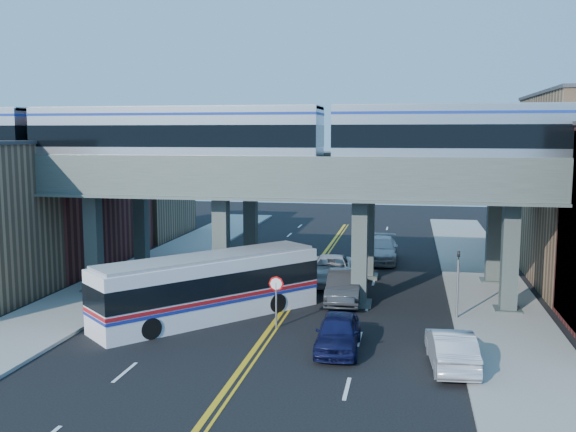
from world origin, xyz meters
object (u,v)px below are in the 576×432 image
object	(u,v)px
transit_bus	(209,288)
car_lane_b	(344,286)
traffic_signal	(458,277)
car_lane_d	(381,250)
stop_sign	(276,293)
transit_train	(176,136)
car_lane_a	(338,332)
car_lane_c	(331,270)
car_parked_curb	(451,348)

from	to	relation	value
transit_bus	car_lane_b	xyz separation A→B (m)	(6.58, 4.65, -0.75)
traffic_signal	transit_bus	xyz separation A→B (m)	(-12.68, -2.01, -0.66)
transit_bus	car_lane_d	world-z (taller)	transit_bus
stop_sign	car_lane_d	size ratio (longest dim) A/B	0.43
transit_train	transit_bus	xyz separation A→B (m)	(3.14, -4.01, -7.81)
transit_bus	car_lane_a	world-z (taller)	transit_bus
car_lane_c	car_lane_a	bearing A→B (deg)	-86.58
transit_bus	car_parked_curb	distance (m)	12.97
car_lane_a	car_lane_b	size ratio (longest dim) A/B	0.87
car_parked_curb	car_lane_d	bearing A→B (deg)	-84.57
stop_sign	car_lane_c	size ratio (longest dim) A/B	0.43
transit_train	car_lane_c	xyz separation A→B (m)	(8.42, 5.21, -8.60)
traffic_signal	car_lane_b	distance (m)	6.79
transit_bus	car_lane_c	xyz separation A→B (m)	(5.28, 9.22, -0.79)
traffic_signal	car_parked_curb	size ratio (longest dim) A/B	0.85
car_lane_c	car_parked_curb	size ratio (longest dim) A/B	1.26
transit_train	stop_sign	distance (m)	11.49
transit_bus	car_lane_a	distance (m)	8.08
car_lane_c	car_lane_d	world-z (taller)	car_lane_d
stop_sign	car_lane_a	xyz separation A→B (m)	(3.38, -2.67, -0.95)
car_lane_b	car_lane_c	distance (m)	4.75
transit_train	traffic_signal	bearing A→B (deg)	-7.20
car_parked_curb	car_lane_b	bearing A→B (deg)	-65.22
traffic_signal	car_lane_a	xyz separation A→B (m)	(-5.52, -5.67, -1.50)
stop_sign	car_lane_b	distance (m)	6.37
traffic_signal	transit_bus	size ratio (longest dim) A/B	0.37
transit_bus	car_lane_b	world-z (taller)	transit_bus
car_lane_c	car_parked_curb	world-z (taller)	car_lane_c
transit_train	car_lane_a	bearing A→B (deg)	-36.67
car_lane_a	car_lane_c	distance (m)	13.02
car_lane_c	transit_bus	bearing A→B (deg)	-124.65
stop_sign	car_lane_a	size ratio (longest dim) A/B	0.56
transit_train	car_lane_a	xyz separation A→B (m)	(10.30, -7.67, -8.65)
stop_sign	car_lane_c	world-z (taller)	stop_sign
car_lane_b	car_lane_d	bearing A→B (deg)	80.97
traffic_signal	car_parked_curb	xyz separation A→B (m)	(-0.70, -6.91, -1.50)
car_lane_b	car_lane_d	distance (m)	12.37
transit_train	car_parked_curb	world-z (taller)	transit_train
stop_sign	car_lane_a	bearing A→B (deg)	-38.31
car_lane_b	stop_sign	bearing A→B (deg)	-118.46
car_parked_curb	stop_sign	bearing A→B (deg)	-30.14
stop_sign	car_lane_d	distance (m)	18.45
stop_sign	car_parked_curb	bearing A→B (deg)	-25.47
stop_sign	car_parked_curb	size ratio (longest dim) A/B	0.54
transit_bus	transit_train	bearing A→B (deg)	79.39
car_lane_a	car_lane_d	world-z (taller)	car_lane_d
transit_bus	car_parked_curb	size ratio (longest dim) A/B	2.30
stop_sign	traffic_signal	size ratio (longest dim) A/B	0.64
car_lane_c	car_lane_b	bearing A→B (deg)	-78.91
transit_train	car_lane_d	world-z (taller)	transit_train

